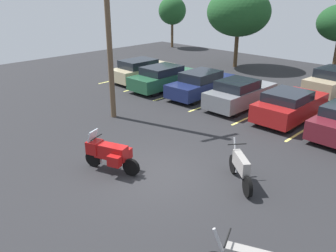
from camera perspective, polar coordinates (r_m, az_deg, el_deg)
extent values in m
cube|color=#262628|center=(11.97, -2.22, -7.84)|extent=(44.00, 44.00, 0.10)
cylinder|color=black|center=(12.48, -12.14, -5.23)|extent=(0.61, 0.32, 0.60)
cylinder|color=black|center=(11.70, -6.06, -6.75)|extent=(0.61, 0.32, 0.60)
cube|color=#A51414|center=(11.88, -9.32, -4.17)|extent=(1.22, 0.77, 0.49)
cylinder|color=#B2B2B7|center=(12.24, -11.83, -3.69)|extent=(0.48, 0.23, 1.08)
cylinder|color=black|center=(12.01, -11.68, -1.82)|extent=(0.24, 0.60, 0.04)
cube|color=#A51414|center=(12.22, -11.93, -3.35)|extent=(0.58, 0.61, 0.44)
cube|color=#B2C1CC|center=(12.08, -12.27, -1.53)|extent=(0.30, 0.47, 0.39)
cube|color=#A51414|center=(11.50, -8.80, -5.72)|extent=(0.50, 0.37, 0.36)
cube|color=#A51414|center=(12.02, -7.01, -4.36)|extent=(0.50, 0.37, 0.36)
cylinder|color=black|center=(12.00, 10.70, -6.16)|extent=(0.57, 0.50, 0.64)
cylinder|color=black|center=(10.80, 12.91, -9.70)|extent=(0.57, 0.50, 0.64)
cube|color=gray|center=(11.20, 11.90, -5.99)|extent=(1.00, 0.87, 0.47)
cylinder|color=#B2B2B7|center=(11.71, 11.00, -4.65)|extent=(0.44, 0.37, 1.11)
cylinder|color=black|center=(11.46, 11.27, -2.94)|extent=(0.42, 0.51, 0.04)
cylinder|color=#B2B2B7|center=(7.84, 8.95, -19.68)|extent=(0.48, 0.26, 1.08)
cylinder|color=black|center=(7.58, 9.75, -17.59)|extent=(0.28, 0.58, 0.04)
cube|color=#EAE066|center=(24.80, -6.66, 7.94)|extent=(0.12, 4.92, 0.01)
cube|color=#EAE066|center=(22.87, -2.45, 6.89)|extent=(0.12, 4.92, 0.01)
cube|color=#EAE066|center=(21.09, 2.46, 5.60)|extent=(0.12, 4.92, 0.01)
cube|color=#EAE066|center=(19.50, 8.21, 4.04)|extent=(0.12, 4.92, 0.01)
cube|color=#EAE066|center=(18.16, 14.86, 2.18)|extent=(0.12, 4.92, 0.01)
cube|color=#EAE066|center=(17.11, 22.42, 0.02)|extent=(0.12, 4.92, 0.01)
cube|color=#C1B289|center=(23.69, -4.07, 8.84)|extent=(1.84, 4.45, 0.76)
cube|color=black|center=(23.29, -4.91, 10.18)|extent=(1.66, 2.23, 0.50)
cylinder|color=black|center=(25.27, -2.58, 9.07)|extent=(0.23, 0.65, 0.65)
cylinder|color=black|center=(24.19, -0.15, 8.52)|extent=(0.23, 0.65, 0.65)
cylinder|color=black|center=(23.42, -8.09, 7.86)|extent=(0.23, 0.65, 0.65)
cylinder|color=black|center=(22.26, -5.73, 7.24)|extent=(0.23, 0.65, 0.65)
cube|color=#235638|center=(21.63, -0.58, 7.68)|extent=(1.85, 4.63, 0.75)
cube|color=black|center=(21.33, -1.03, 9.16)|extent=(1.69, 2.28, 0.47)
cylinder|color=black|center=(23.32, 0.79, 8.07)|extent=(0.23, 0.70, 0.70)
cylinder|color=black|center=(22.31, 3.72, 7.39)|extent=(0.23, 0.70, 0.70)
cylinder|color=black|center=(21.22, -5.09, 6.60)|extent=(0.23, 0.70, 0.70)
cylinder|color=black|center=(20.10, -2.16, 5.82)|extent=(0.23, 0.70, 0.70)
cube|color=navy|center=(20.28, 5.65, 6.57)|extent=(1.92, 4.79, 0.73)
cube|color=black|center=(20.00, 5.42, 8.19)|extent=(1.69, 2.23, 0.51)
cylinder|color=black|center=(22.03, 6.63, 7.10)|extent=(0.24, 0.69, 0.69)
cylinder|color=black|center=(21.22, 9.89, 6.35)|extent=(0.24, 0.69, 0.69)
cylinder|color=black|center=(19.60, 1.02, 5.40)|extent=(0.24, 0.69, 0.69)
cylinder|color=black|center=(18.69, 4.45, 4.51)|extent=(0.24, 0.69, 0.69)
cube|color=slate|center=(18.65, 11.85, 4.95)|extent=(1.78, 4.39, 0.81)
cube|color=black|center=(18.17, 11.33, 6.64)|extent=(1.62, 1.96, 0.47)
cylinder|color=black|center=(20.32, 12.38, 5.44)|extent=(0.22, 0.66, 0.66)
cylinder|color=black|center=(19.60, 16.03, 4.50)|extent=(0.22, 0.66, 0.66)
cylinder|color=black|center=(17.97, 7.15, 3.65)|extent=(0.22, 0.66, 0.66)
cylinder|color=black|center=(17.16, 11.08, 2.52)|extent=(0.22, 0.66, 0.66)
cube|color=maroon|center=(17.41, 19.42, 2.99)|extent=(1.84, 4.33, 0.81)
cube|color=black|center=(16.87, 19.06, 4.65)|extent=(1.69, 1.99, 0.41)
cylinder|color=black|center=(19.08, 19.16, 3.72)|extent=(0.22, 0.69, 0.69)
cylinder|color=black|center=(18.51, 23.50, 2.56)|extent=(0.22, 0.69, 0.69)
cylinder|color=black|center=(16.58, 14.63, 1.59)|extent=(0.22, 0.69, 0.69)
cylinder|color=black|center=(15.93, 19.49, 0.18)|extent=(0.22, 0.69, 0.69)
cylinder|color=black|center=(15.54, 22.90, -0.89)|extent=(0.24, 0.67, 0.66)
cube|color=tan|center=(22.90, 25.76, 6.37)|extent=(2.18, 4.78, 0.85)
cube|color=black|center=(22.47, 25.70, 7.92)|extent=(1.80, 2.12, 0.51)
cylinder|color=black|center=(24.68, 25.63, 6.61)|extent=(0.27, 0.64, 0.62)
cylinder|color=black|center=(21.90, 22.09, 5.46)|extent=(0.27, 0.64, 0.62)
cylinder|color=black|center=(21.28, 25.64, 4.46)|extent=(0.27, 0.64, 0.62)
cylinder|color=brown|center=(16.21, -9.82, 16.61)|extent=(0.25, 0.25, 8.98)
cylinder|color=#4C3823|center=(27.83, 25.80, 9.95)|extent=(0.33, 0.33, 2.36)
cylinder|color=#4C3823|center=(37.59, 0.68, 14.54)|extent=(0.25, 0.25, 2.30)
ellipsoid|color=#1E4C23|center=(37.36, 0.70, 18.41)|extent=(2.81, 2.81, 2.78)
cylinder|color=#4C3823|center=(28.40, 11.08, 11.86)|extent=(0.30, 0.30, 2.35)
ellipsoid|color=#1E4C23|center=(28.07, 11.53, 17.85)|extent=(4.79, 4.79, 3.60)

